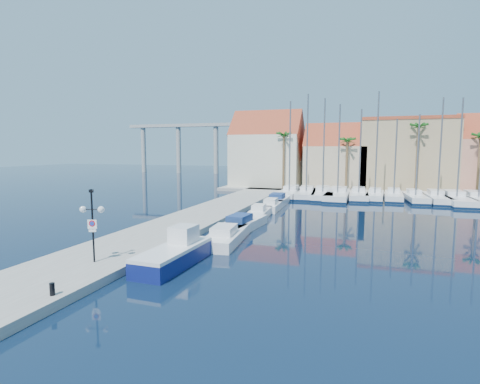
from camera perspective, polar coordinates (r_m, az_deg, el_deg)
name	(u,v)px	position (r m, az deg, el deg)	size (l,w,h in m)	color
ground	(235,278)	(21.04, -0.77, -12.98)	(260.00, 260.00, 0.00)	black
quay_west	(192,220)	(36.40, -7.28, -4.25)	(6.00, 77.00, 0.50)	gray
shore_north	(384,190)	(67.18, 21.15, 0.30)	(54.00, 16.00, 0.50)	gray
lamp_post	(92,214)	(23.11, -21.60, -3.20)	(1.42, 0.66, 4.27)	black
bollard	(52,289)	(19.26, -26.71, -13.09)	(0.23, 0.23, 0.57)	black
fishing_boat	(175,253)	(23.37, -9.83, -9.17)	(2.36, 6.44, 2.23)	navy
motorboat_west_0	(226,236)	(28.49, -2.12, -6.70)	(2.80, 7.04, 1.40)	white
motorboat_west_1	(242,224)	(33.06, 0.33, -4.84)	(2.83, 7.10, 1.40)	white
motorboat_west_2	(260,212)	(38.98, 3.02, -3.11)	(2.19, 5.66, 1.40)	white
motorboat_west_3	(272,206)	(43.72, 4.85, -2.07)	(2.11, 5.97, 1.40)	white
motorboat_west_4	(278,200)	(48.87, 5.83, -1.17)	(2.58, 7.45, 1.40)	white
sailboat_0	(290,193)	(55.97, 7.62, -0.12)	(2.78, 10.32, 13.89)	white
sailboat_1	(306,193)	(55.55, 10.09, -0.20)	(3.34, 10.27, 14.77)	white
sailboat_2	(323,194)	(55.55, 12.50, -0.28)	(3.75, 11.35, 14.10)	white
sailboat_3	(338,195)	(55.05, 14.70, -0.42)	(3.36, 11.85, 13.18)	white
sailboat_4	(359,195)	(55.69, 17.62, -0.41)	(2.74, 9.59, 12.49)	white
sailboat_5	(375,195)	(55.57, 19.87, -0.44)	(2.75, 8.56, 14.77)	white
sailboat_6	(394,196)	(56.23, 22.36, -0.54)	(2.73, 8.83, 11.10)	white
sailboat_7	(415,197)	(55.56, 25.07, -0.74)	(2.88, 8.73, 11.56)	white
sailboat_8	(437,198)	(56.15, 27.78, -0.79)	(2.69, 9.39, 13.63)	white
sailboat_9	(455,199)	(56.25, 29.97, -0.93)	(3.31, 11.48, 13.46)	white
sailboat_10	(477,199)	(57.11, 32.40, -0.97)	(3.17, 10.65, 13.28)	white
building_0	(267,152)	(67.78, 4.19, 6.09)	(12.30, 9.00, 13.50)	beige
building_1	(336,159)	(65.92, 14.39, 4.82)	(10.30, 8.00, 11.00)	tan
building_2	(406,154)	(67.07, 23.93, 5.32)	(14.20, 10.20, 11.50)	tan
palm_0	(284,137)	(62.04, 6.70, 8.38)	(2.60, 2.60, 10.15)	brown
palm_1	(347,142)	(60.80, 16.04, 7.32)	(2.60, 2.60, 9.15)	brown
palm_2	(419,129)	(61.28, 25.58, 8.70)	(2.60, 2.60, 11.15)	brown
viaduct	(200,138)	(110.60, -6.16, 8.16)	(48.00, 2.20, 14.45)	#9E9E99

